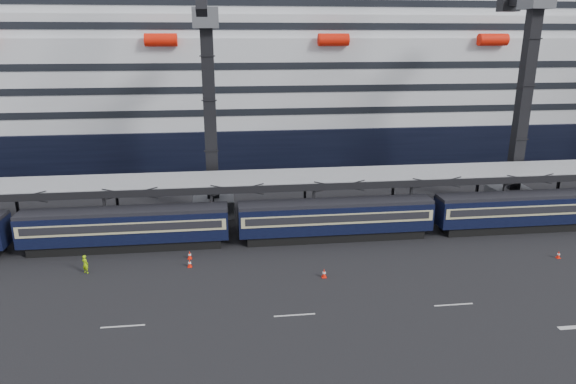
# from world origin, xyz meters

# --- Properties ---
(ground) EXTENTS (260.00, 260.00, 0.00)m
(ground) POSITION_xyz_m (0.00, 0.00, 0.00)
(ground) COLOR black
(ground) RESTS_ON ground
(train) EXTENTS (133.05, 3.00, 4.05)m
(train) POSITION_xyz_m (-4.65, 10.00, 2.20)
(train) COLOR black
(train) RESTS_ON ground
(canopy) EXTENTS (130.00, 6.25, 5.53)m
(canopy) POSITION_xyz_m (0.00, 14.00, 5.25)
(canopy) COLOR gray
(canopy) RESTS_ON ground
(cruise_ship) EXTENTS (214.09, 28.84, 34.00)m
(cruise_ship) POSITION_xyz_m (-1.08, 45.99, 12.34)
(cruise_ship) COLOR black
(cruise_ship) RESTS_ON ground
(crane_dark_near) EXTENTS (4.50, 17.75, 35.08)m
(crane_dark_near) POSITION_xyz_m (-20.00, 18.59, 11.93)
(crane_dark_near) COLOR #45474C
(crane_dark_near) RESTS_ON ground
(crane_dark_mid) EXTENTS (4.50, 18.24, 39.64)m
(crane_dark_mid) POSITION_xyz_m (15.00, 17.59, 13.36)
(crane_dark_mid) COLOR #45474C
(crane_dark_mid) RESTS_ON ground
(worker) EXTENTS (0.71, 0.64, 1.63)m
(worker) POSITION_xyz_m (-30.59, 5.03, 0.81)
(worker) COLOR #9BD70B
(worker) RESTS_ON ground
(traffic_cone_b) EXTENTS (0.38, 0.38, 0.76)m
(traffic_cone_b) POSITION_xyz_m (-22.04, 6.89, 0.38)
(traffic_cone_b) COLOR #FF1B08
(traffic_cone_b) RESTS_ON ground
(traffic_cone_c) EXTENTS (0.37, 0.37, 0.75)m
(traffic_cone_c) POSITION_xyz_m (-21.94, 5.12, 0.37)
(traffic_cone_c) COLOR #FF1B08
(traffic_cone_c) RESTS_ON ground
(traffic_cone_d) EXTENTS (0.40, 0.40, 0.79)m
(traffic_cone_d) POSITION_xyz_m (-10.74, 1.70, 0.39)
(traffic_cone_d) COLOR #FF1B08
(traffic_cone_d) RESTS_ON ground
(traffic_cone_e) EXTENTS (0.36, 0.36, 0.71)m
(traffic_cone_e) POSITION_xyz_m (11.03, 2.88, 0.35)
(traffic_cone_e) COLOR #FF1B08
(traffic_cone_e) RESTS_ON ground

